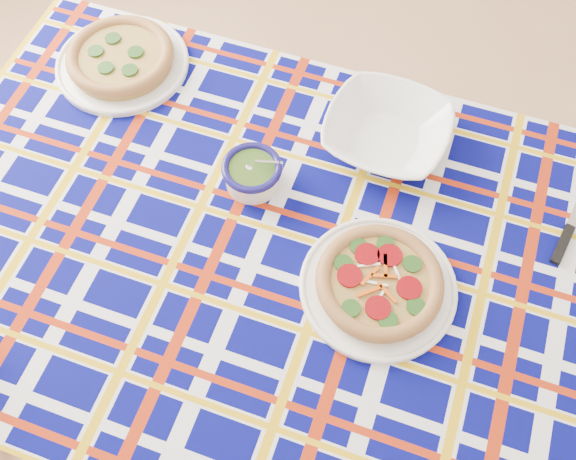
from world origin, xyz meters
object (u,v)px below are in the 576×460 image
Objects in this scene: pesto_bowl at (252,172)px; serving_bowl at (387,132)px; main_focaccia_plate at (379,282)px; dining_table at (293,274)px.

pesto_bowl is 0.47× the size of serving_bowl.
serving_bowl is at bearing 120.54° from main_focaccia_plate.
serving_bowl is at bearing 57.68° from pesto_bowl.
main_focaccia_plate is at bearing -59.46° from serving_bowl.
pesto_bowl reaches higher than serving_bowl.
dining_table is 14.53× the size of pesto_bowl.
main_focaccia_plate is 2.47× the size of pesto_bowl.
main_focaccia_plate is (0.16, 0.04, 0.10)m from dining_table.
main_focaccia_plate is at bearing -7.91° from pesto_bowl.
pesto_bowl is at bearing 172.09° from main_focaccia_plate.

